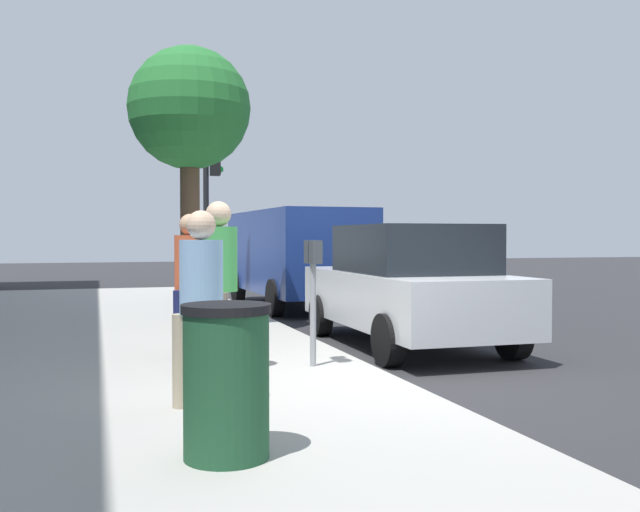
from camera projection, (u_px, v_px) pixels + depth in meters
The scene contains 11 objects.
ground_plane at pixel (392, 388), 7.47m from camera, with size 80.00×80.00×0.00m, color #2B2B2D.
sidewalk_slab at pixel (93, 401), 6.57m from camera, with size 28.00×6.00×0.15m, color #A8A59E.
parking_meter at pixel (313, 276), 7.92m from camera, with size 0.36×0.12×1.41m.
pedestrian_at_meter at pixel (219, 271), 7.55m from camera, with size 0.55×0.40×1.83m.
pedestrian_bystander at pixel (201, 294), 5.96m from camera, with size 0.36×0.47×1.67m.
parking_officer at pixel (190, 273), 8.48m from camera, with size 0.39×0.44×1.73m.
parked_sedan_near at pixel (408, 285), 10.27m from camera, with size 4.42×2.01×1.77m.
parked_van_far at pixel (295, 252), 16.06m from camera, with size 5.26×2.24×2.18m.
street_tree at pixel (190, 113), 11.63m from camera, with size 2.00×2.00×4.57m.
traffic_signal at pixel (211, 192), 15.22m from camera, with size 0.24×0.44×3.60m.
trash_bin at pixel (226, 381), 4.63m from camera, with size 0.59×0.59×1.01m.
Camera 1 is at (-6.86, 2.97, 1.60)m, focal length 39.81 mm.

